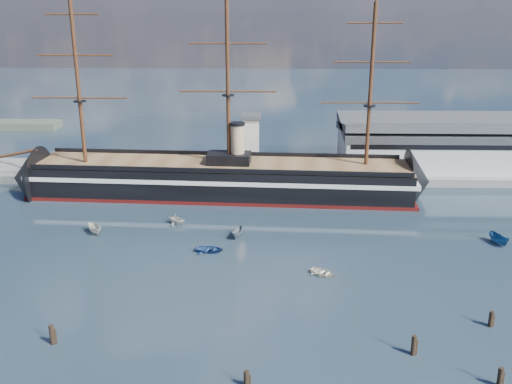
{
  "coord_description": "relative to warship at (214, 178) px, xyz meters",
  "views": [
    {
      "loc": [
        8.21,
        -68.92,
        43.37
      ],
      "look_at": [
        5.33,
        35.0,
        9.0
      ],
      "focal_mm": 40.0,
      "sensor_mm": 36.0,
      "label": 1
    }
  ],
  "objects": [
    {
      "name": "quay",
      "position": [
        15.42,
        16.0,
        -4.04
      ],
      "size": [
        180.0,
        18.0,
        2.0
      ],
      "primitive_type": "cube",
      "color": "slate",
      "rests_on": "ground"
    },
    {
      "name": "piling_far_right",
      "position": [
        44.79,
        -57.5,
        -4.04
      ],
      "size": [
        0.64,
        0.64,
        3.12
      ],
      "primitive_type": "cylinder",
      "color": "black",
      "rests_on": "ground"
    },
    {
      "name": "warship",
      "position": [
        0.0,
        0.0,
        0.0
      ],
      "size": [
        113.3,
        21.08,
        53.94
      ],
      "rotation": [
        0.0,
        0.0,
        -0.05
      ],
      "color": "black",
      "rests_on": "ground"
    },
    {
      "name": "piling_near_left",
      "position": [
        -15.46,
        -63.53,
        -4.04
      ],
      "size": [
        0.64,
        0.64,
        3.53
      ],
      "primitive_type": "cylinder",
      "color": "black",
      "rests_on": "ground"
    },
    {
      "name": "motorboat_c",
      "position": [
        7.14,
        -25.99,
        -4.04
      ],
      "size": [
        5.62,
        2.87,
        2.14
      ],
      "primitive_type": "imported",
      "rotation": [
        0.0,
        0.0,
        -0.18
      ],
      "color": "slate",
      "rests_on": "ground"
    },
    {
      "name": "piling_near_right",
      "position": [
        32.25,
        -64.7,
        -4.04
      ],
      "size": [
        0.64,
        0.64,
        3.52
      ],
      "primitive_type": "cylinder",
      "color": "black",
      "rests_on": "ground"
    },
    {
      "name": "motorboat_b",
      "position": [
        2.41,
        -33.14,
        -4.04
      ],
      "size": [
        1.5,
        3.29,
        1.5
      ],
      "primitive_type": "imported",
      "rotation": [
        0.0,
        0.0,
        1.5
      ],
      "color": "navy",
      "rests_on": "ground"
    },
    {
      "name": "motorboat_e",
      "position": [
        22.49,
        -42.05,
        -4.04
      ],
      "size": [
        2.71,
        3.05,
        1.37
      ],
      "primitive_type": "imported",
      "rotation": [
        0.0,
        0.0,
        0.92
      ],
      "color": "silver",
      "rests_on": "ground"
    },
    {
      "name": "quay_tower",
      "position": [
        8.42,
        13.0,
        5.72
      ],
      "size": [
        5.0,
        5.0,
        15.0
      ],
      "color": "silver",
      "rests_on": "ground"
    },
    {
      "name": "motorboat_d",
      "position": [
        -5.92,
        -19.32,
        -4.04
      ],
      "size": [
        5.83,
        7.26,
        2.46
      ],
      "primitive_type": "imported",
      "rotation": [
        0.0,
        0.0,
        1.05
      ],
      "color": "beige",
      "rests_on": "ground"
    },
    {
      "name": "warehouse",
      "position": [
        63.42,
        20.0,
        3.95
      ],
      "size": [
        63.0,
        21.0,
        11.6
      ],
      "color": "#B7BABC",
      "rests_on": "ground"
    },
    {
      "name": "motorboat_f",
      "position": [
        56.93,
        -28.02,
        -4.04
      ],
      "size": [
        6.33,
        3.93,
        2.38
      ],
      "primitive_type": "imported",
      "rotation": [
        0.0,
        0.0,
        0.32
      ],
      "color": "navy",
      "rests_on": "ground"
    },
    {
      "name": "ground",
      "position": [
        5.42,
        -20.0,
        -4.04
      ],
      "size": [
        600.0,
        600.0,
        0.0
      ],
      "primitive_type": "plane",
      "color": "#162834",
      "rests_on": "ground"
    },
    {
      "name": "motorboat_a",
      "position": [
        -21.18,
        -25.09,
        -4.04
      ],
      "size": [
        6.08,
        5.29,
        2.38
      ],
      "primitive_type": "imported",
      "rotation": [
        0.0,
        0.0,
        0.64
      ],
      "color": "beige",
      "rests_on": "ground"
    }
  ]
}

